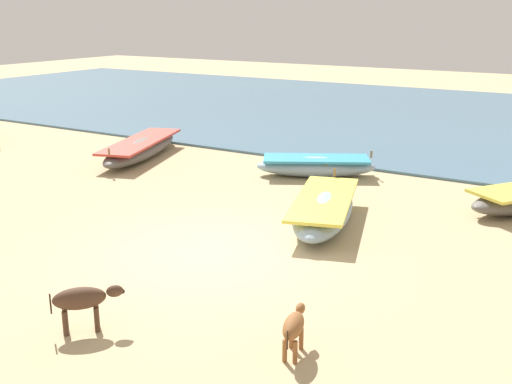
# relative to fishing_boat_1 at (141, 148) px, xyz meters

# --- Properties ---
(ground) EXTENTS (80.00, 80.00, 0.00)m
(ground) POSITION_rel_fishing_boat_1_xyz_m (6.49, -5.47, -0.31)
(ground) COLOR tan
(sea_water) EXTENTS (60.00, 20.00, 0.08)m
(sea_water) POSITION_rel_fishing_boat_1_xyz_m (6.49, 12.20, -0.27)
(sea_water) COLOR slate
(sea_water) RESTS_ON ground
(fishing_boat_1) EXTENTS (2.60, 4.93, 0.77)m
(fishing_boat_1) POSITION_rel_fishing_boat_1_xyz_m (0.00, 0.00, 0.00)
(fishing_boat_1) COLOR #5B5651
(fishing_boat_1) RESTS_ON ground
(fishing_boat_4) EXTENTS (3.45, 2.57, 0.74)m
(fishing_boat_4) POSITION_rel_fishing_boat_1_xyz_m (5.73, 0.81, -0.02)
(fishing_boat_4) COLOR #8CA5B7
(fishing_boat_4) RESTS_ON ground
(fishing_boat_6) EXTENTS (2.33, 4.14, 0.79)m
(fishing_boat_6) POSITION_rel_fishing_boat_1_xyz_m (7.64, -2.73, 0.01)
(fishing_boat_6) COLOR #8CA5B7
(fishing_boat_6) RESTS_ON ground
(calf_near_dark) EXTENTS (0.86, 0.88, 0.68)m
(calf_near_dark) POSITION_rel_fishing_boat_1_xyz_m (6.73, -8.93, 0.18)
(calf_near_dark) COLOR #4C3323
(calf_near_dark) RESTS_ON ground
(calf_far_brown) EXTENTS (0.41, 0.88, 0.58)m
(calf_far_brown) POSITION_rel_fishing_boat_1_xyz_m (9.65, -7.93, 0.11)
(calf_far_brown) COLOR brown
(calf_far_brown) RESTS_ON ground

